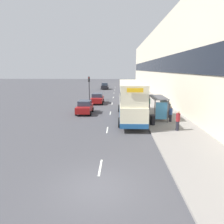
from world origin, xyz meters
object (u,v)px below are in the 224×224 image
(bus_shelter, at_px, (160,104))
(litter_bin, at_px, (153,120))
(pedestrian_at_shelter, at_px, (171,114))
(pedestrian_2, at_px, (169,110))
(car_1, at_px, (97,98))
(traffic_light_far_kerb, at_px, (89,84))
(double_decker_bus_near, at_px, (131,100))
(pedestrian_1, at_px, (178,121))
(pedestrian_3, at_px, (149,103))
(car_0, at_px, (85,107))
(car_2, at_px, (105,86))

(bus_shelter, bearing_deg, litter_bin, -115.26)
(pedestrian_at_shelter, xyz_separation_m, pedestrian_2, (0.27, 1.93, 0.10))
(car_1, height_order, litter_bin, car_1)
(litter_bin, xyz_separation_m, traffic_light_far_kerb, (-8.95, 17.31, 2.32))
(bus_shelter, height_order, traffic_light_far_kerb, traffic_light_far_kerb)
(double_decker_bus_near, distance_m, pedestrian_1, 6.41)
(car_1, distance_m, litter_bin, 15.32)
(pedestrian_3, bearing_deg, pedestrian_1, -82.62)
(car_0, height_order, pedestrian_at_shelter, pedestrian_at_shelter)
(double_decker_bus_near, xyz_separation_m, pedestrian_3, (2.82, 4.68, -1.20))
(car_0, bearing_deg, litter_bin, 144.34)
(traffic_light_far_kerb, bearing_deg, pedestrian_2, -51.06)
(pedestrian_at_shelter, bearing_deg, pedestrian_2, 82.05)
(double_decker_bus_near, bearing_deg, pedestrian_1, -49.89)
(traffic_light_far_kerb, bearing_deg, car_0, -84.81)
(bus_shelter, distance_m, car_0, 9.67)
(pedestrian_1, height_order, pedestrian_3, pedestrian_1)
(car_1, height_order, traffic_light_far_kerb, traffic_light_far_kerb)
(car_0, bearing_deg, pedestrian_2, 166.74)
(double_decker_bus_near, distance_m, litter_bin, 3.93)
(traffic_light_far_kerb, bearing_deg, pedestrian_1, -60.36)
(bus_shelter, distance_m, car_2, 36.36)
(car_2, relative_size, traffic_light_far_kerb, 0.91)
(car_0, xyz_separation_m, car_2, (0.44, 32.22, 0.06))
(car_0, xyz_separation_m, traffic_light_far_kerb, (-1.06, 11.64, 2.14))
(car_0, height_order, pedestrian_1, pedestrian_1)
(bus_shelter, distance_m, double_decker_bus_near, 3.34)
(car_1, xyz_separation_m, traffic_light_far_kerb, (-1.88, 3.72, 2.14))
(pedestrian_2, relative_size, traffic_light_far_kerb, 0.42)
(pedestrian_2, bearing_deg, pedestrian_at_shelter, -97.95)
(car_1, bearing_deg, traffic_light_far_kerb, -63.21)
(car_0, bearing_deg, pedestrian_3, -167.39)
(car_0, height_order, car_2, car_2)
(pedestrian_at_shelter, bearing_deg, litter_bin, -148.89)
(litter_bin, bearing_deg, car_1, 117.50)
(litter_bin, bearing_deg, double_decker_bus_near, 125.45)
(car_2, distance_m, litter_bin, 38.61)
(pedestrian_at_shelter, height_order, traffic_light_far_kerb, traffic_light_far_kerb)
(car_1, bearing_deg, bus_shelter, 127.03)
(pedestrian_1, xyz_separation_m, pedestrian_2, (0.45, 5.13, -0.00))
(car_2, distance_m, traffic_light_far_kerb, 20.73)
(double_decker_bus_near, relative_size, pedestrian_1, 6.09)
(car_2, distance_m, pedestrian_3, 31.38)
(double_decker_bus_near, bearing_deg, car_2, 98.74)
(car_0, relative_size, car_2, 0.95)
(bus_shelter, height_order, pedestrian_1, bus_shelter)
(pedestrian_3, height_order, litter_bin, pedestrian_3)
(litter_bin, bearing_deg, pedestrian_3, 84.37)
(pedestrian_2, bearing_deg, car_0, 166.74)
(pedestrian_3, distance_m, litter_bin, 7.64)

